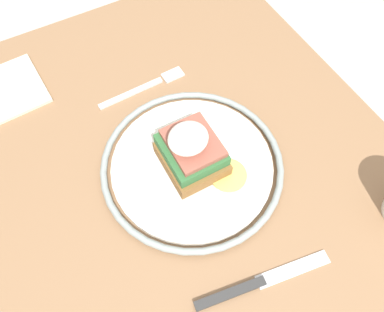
{
  "coord_description": "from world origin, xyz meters",
  "views": [
    {
      "loc": [
        0.2,
        -0.1,
        1.25
      ],
      "look_at": [
        -0.04,
        0.02,
        0.79
      ],
      "focal_mm": 35.0,
      "sensor_mm": 36.0,
      "label": 1
    }
  ],
  "objects_px": {
    "sandwich": "(192,151)",
    "knife": "(253,285)",
    "plate": "(192,165)",
    "fork": "(148,86)",
    "napkin": "(6,91)"
  },
  "relations": [
    {
      "from": "sandwich",
      "to": "knife",
      "type": "xyz_separation_m",
      "value": [
        0.19,
        -0.01,
        -0.05
      ]
    },
    {
      "from": "plate",
      "to": "fork",
      "type": "distance_m",
      "value": 0.17
    },
    {
      "from": "sandwich",
      "to": "knife",
      "type": "distance_m",
      "value": 0.19
    },
    {
      "from": "sandwich",
      "to": "plate",
      "type": "bearing_deg",
      "value": -15.86
    },
    {
      "from": "plate",
      "to": "sandwich",
      "type": "xyz_separation_m",
      "value": [
        -0.0,
        0.0,
        0.04
      ]
    },
    {
      "from": "plate",
      "to": "napkin",
      "type": "relative_size",
      "value": 2.24
    },
    {
      "from": "plate",
      "to": "knife",
      "type": "relative_size",
      "value": 1.45
    },
    {
      "from": "plate",
      "to": "napkin",
      "type": "distance_m",
      "value": 0.35
    },
    {
      "from": "knife",
      "to": "sandwich",
      "type": "bearing_deg",
      "value": 175.6
    },
    {
      "from": "fork",
      "to": "sandwich",
      "type": "bearing_deg",
      "value": -2.85
    },
    {
      "from": "fork",
      "to": "knife",
      "type": "relative_size",
      "value": 0.82
    },
    {
      "from": "sandwich",
      "to": "fork",
      "type": "distance_m",
      "value": 0.18
    },
    {
      "from": "fork",
      "to": "napkin",
      "type": "distance_m",
      "value": 0.24
    },
    {
      "from": "plate",
      "to": "knife",
      "type": "distance_m",
      "value": 0.19
    },
    {
      "from": "knife",
      "to": "napkin",
      "type": "height_order",
      "value": "same"
    }
  ]
}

